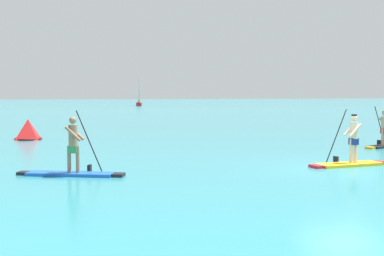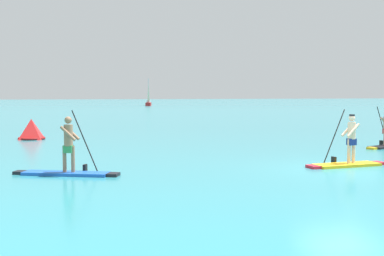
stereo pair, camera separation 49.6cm
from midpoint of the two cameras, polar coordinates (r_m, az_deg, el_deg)
name	(u,v)px [view 1 (the left image)]	position (r m, az deg, el deg)	size (l,w,h in m)	color
ground	(345,169)	(16.60, 16.23, -4.55)	(440.00, 440.00, 0.00)	teal
paddleboarder_near_left	(72,162)	(15.18, -14.38, -3.75)	(3.06, 1.73, 1.96)	blue
paddleboarder_mid_center	(350,154)	(17.46, 16.76, -2.89)	(2.89, 0.97, 1.92)	yellow
race_marker_buoy	(28,131)	(27.69, -18.66, -0.29)	(1.63, 1.63, 1.08)	red
sailboat_right_horizon	(139,102)	(103.30, -6.18, 3.00)	(2.12, 4.41, 5.60)	#A51E1E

